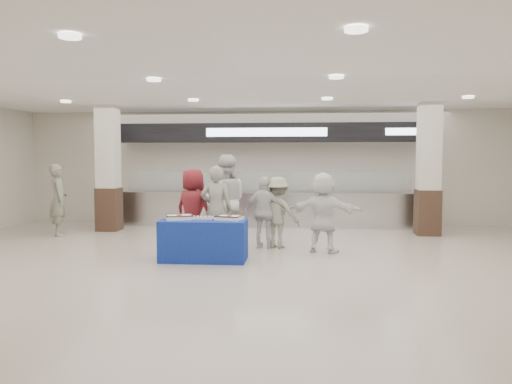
# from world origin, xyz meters

# --- Properties ---
(ground) EXTENTS (14.00, 14.00, 0.00)m
(ground) POSITION_xyz_m (0.00, 0.00, 0.00)
(ground) COLOR beige
(ground) RESTS_ON ground
(serving_line) EXTENTS (8.70, 0.85, 2.80)m
(serving_line) POSITION_xyz_m (0.00, 5.40, 1.16)
(serving_line) COLOR silver
(serving_line) RESTS_ON ground
(column_left) EXTENTS (0.55, 0.55, 3.20)m
(column_left) POSITION_xyz_m (-4.00, 4.20, 1.53)
(column_left) COLOR #322017
(column_left) RESTS_ON ground
(column_right) EXTENTS (0.55, 0.55, 3.20)m
(column_right) POSITION_xyz_m (4.00, 4.20, 1.53)
(column_right) COLOR #322017
(column_right) RESTS_ON ground
(display_table) EXTENTS (1.56, 0.80, 0.75)m
(display_table) POSITION_xyz_m (-0.82, 0.72, 0.38)
(display_table) COLOR navy
(display_table) RESTS_ON ground
(sheet_cake_left) EXTENTS (0.57, 0.51, 0.10)m
(sheet_cake_left) POSITION_xyz_m (-1.28, 0.72, 0.80)
(sheet_cake_left) COLOR white
(sheet_cake_left) RESTS_ON display_table
(sheet_cake_right) EXTENTS (0.53, 0.46, 0.10)m
(sheet_cake_right) POSITION_xyz_m (-0.35, 0.75, 0.80)
(sheet_cake_right) COLOR white
(sheet_cake_right) RESTS_ON display_table
(cupcake_tray) EXTENTS (0.38, 0.29, 0.06)m
(cupcake_tray) POSITION_xyz_m (-0.84, 0.76, 0.78)
(cupcake_tray) COLOR #AEAFB3
(cupcake_tray) RESTS_ON display_table
(civilian_maroon) EXTENTS (0.95, 0.80, 1.67)m
(civilian_maroon) POSITION_xyz_m (-1.24, 1.71, 0.83)
(civilian_maroon) COLOR maroon
(civilian_maroon) RESTS_ON ground
(soldier_a) EXTENTS (0.64, 0.43, 1.72)m
(soldier_a) POSITION_xyz_m (-0.73, 1.49, 0.86)
(soldier_a) COLOR gray
(soldier_a) RESTS_ON ground
(chef_tall) EXTENTS (1.05, 0.88, 1.94)m
(chef_tall) POSITION_xyz_m (-0.65, 2.17, 0.97)
(chef_tall) COLOR silver
(chef_tall) RESTS_ON ground
(chef_short) EXTENTS (0.93, 0.51, 1.49)m
(chef_short) POSITION_xyz_m (0.19, 2.06, 0.75)
(chef_short) COLOR silver
(chef_short) RESTS_ON ground
(soldier_b) EXTENTS (1.09, 0.88, 1.48)m
(soldier_b) POSITION_xyz_m (0.46, 2.14, 0.74)
(soldier_b) COLOR gray
(soldier_b) RESTS_ON ground
(civilian_white) EXTENTS (1.55, 0.89, 1.60)m
(civilian_white) POSITION_xyz_m (1.38, 1.70, 0.80)
(civilian_white) COLOR white
(civilian_white) RESTS_ON ground
(soldier_bg) EXTENTS (0.66, 0.75, 1.73)m
(soldier_bg) POSITION_xyz_m (-4.88, 3.27, 0.86)
(soldier_bg) COLOR gray
(soldier_bg) RESTS_ON ground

